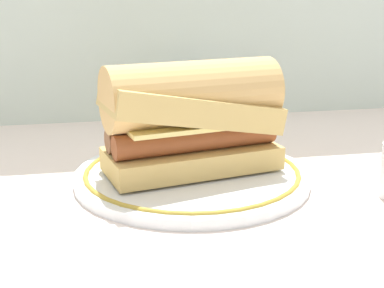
# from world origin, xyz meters

# --- Properties ---
(ground_plane) EXTENTS (1.50, 1.50, 0.00)m
(ground_plane) POSITION_xyz_m (0.00, 0.00, 0.00)
(ground_plane) COLOR silver
(plate) EXTENTS (0.27, 0.27, 0.01)m
(plate) POSITION_xyz_m (-0.02, 0.04, 0.01)
(plate) COLOR white
(plate) RESTS_ON ground_plane
(sausage_sandwich) EXTENTS (0.21, 0.12, 0.12)m
(sausage_sandwich) POSITION_xyz_m (-0.02, 0.04, 0.08)
(sausage_sandwich) COLOR tan
(sausage_sandwich) RESTS_ON plate
(drinking_glass) EXTENTS (0.06, 0.06, 0.09)m
(drinking_glass) POSITION_xyz_m (0.04, 0.26, 0.04)
(drinking_glass) COLOR silver
(drinking_glass) RESTS_ON ground_plane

